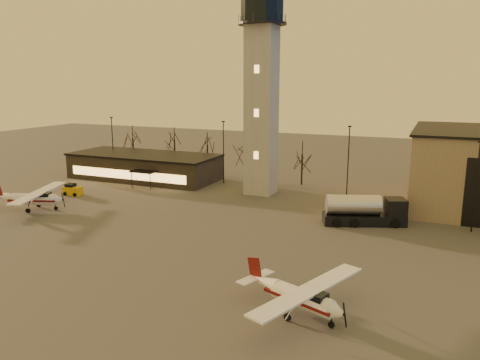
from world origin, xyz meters
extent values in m
plane|color=#43413E|center=(0.00, 0.00, 0.00)|extent=(220.00, 220.00, 0.00)
cube|color=gray|center=(0.00, 30.00, 12.00)|extent=(4.00, 4.00, 24.00)
cylinder|color=black|center=(0.00, 30.00, 24.15)|extent=(6.80, 6.80, 0.30)
cylinder|color=black|center=(0.00, 30.00, 26.00)|extent=(6.00, 6.00, 3.40)
cube|color=black|center=(-22.00, 32.00, 2.00)|extent=(25.00, 10.00, 4.00)
cube|color=black|center=(-22.00, 32.00, 4.15)|extent=(25.40, 10.40, 0.30)
cube|color=#EBA752|center=(-22.00, 26.98, 1.60)|extent=(22.00, 0.08, 1.40)
cube|color=black|center=(-18.00, 26.00, 2.60)|extent=(4.00, 2.00, 0.20)
cylinder|color=black|center=(-30.00, 34.00, 5.00)|extent=(0.16, 0.16, 10.00)
cube|color=black|center=(-30.00, 34.00, 10.05)|extent=(0.50, 0.25, 0.18)
cylinder|color=black|center=(-8.00, 34.00, 5.00)|extent=(0.16, 0.16, 10.00)
cube|color=black|center=(-8.00, 34.00, 10.05)|extent=(0.50, 0.25, 0.18)
cylinder|color=black|center=(12.00, 34.00, 5.00)|extent=(0.16, 0.16, 10.00)
cube|color=black|center=(12.00, 34.00, 10.05)|extent=(0.50, 0.25, 0.18)
cylinder|color=black|center=(28.00, 22.00, 5.00)|extent=(0.16, 0.16, 10.00)
cylinder|color=black|center=(-30.00, 40.00, 2.87)|extent=(0.28, 0.28, 5.74)
cylinder|color=black|center=(-14.00, 40.00, 2.62)|extent=(0.28, 0.28, 5.25)
cylinder|color=black|center=(-5.00, 36.00, 3.08)|extent=(0.28, 0.28, 6.16)
cylinder|color=black|center=(4.00, 38.00, 2.48)|extent=(0.28, 0.28, 4.97)
cylinder|color=black|center=(-22.00, 42.00, 2.80)|extent=(0.28, 0.28, 5.60)
cylinder|color=white|center=(15.99, -3.73, 1.32)|extent=(5.01, 3.00, 1.37)
cone|color=white|center=(18.64, -4.74, 1.32)|extent=(1.35, 1.56, 1.31)
cone|color=white|center=(12.64, -2.45, 1.47)|extent=(2.77, 1.98, 1.16)
cube|color=black|center=(16.97, -4.10, 1.79)|extent=(1.87, 1.60, 0.74)
cube|color=#530D0B|center=(15.79, -3.65, 1.26)|extent=(5.81, 3.34, 0.23)
cube|color=white|center=(16.48, -3.92, 2.14)|extent=(5.60, 11.38, 0.15)
cube|color=white|center=(11.76, -2.12, 1.58)|extent=(2.12, 3.58, 0.08)
cube|color=#530D0B|center=(11.66, -2.08, 2.32)|extent=(1.40, 0.60, 1.79)
cylinder|color=white|center=(-23.47, 9.70, 1.43)|extent=(5.45, 3.18, 1.49)
cone|color=white|center=(-20.57, 10.75, 1.43)|extent=(1.45, 1.68, 1.42)
cone|color=white|center=(-27.12, 8.38, 1.60)|extent=(3.01, 2.11, 1.26)
cube|color=black|center=(-22.39, 10.09, 1.94)|extent=(2.02, 1.71, 0.80)
cube|color=#5F0D10|center=(-23.68, 9.63, 1.37)|extent=(6.32, 3.54, 0.25)
cube|color=white|center=(-22.93, 9.90, 2.32)|extent=(5.88, 12.40, 0.16)
cube|color=black|center=(16.57, 20.28, 0.61)|extent=(9.72, 5.77, 1.22)
cube|color=black|center=(19.89, 21.52, 2.10)|extent=(2.96, 3.15, 1.99)
cube|color=black|center=(20.61, 21.79, 2.43)|extent=(0.84, 2.00, 1.10)
cylinder|color=silver|center=(15.33, 19.82, 2.32)|extent=(6.61, 4.34, 2.32)
cube|color=gold|center=(-24.92, 18.00, 0.61)|extent=(2.71, 1.58, 1.22)
cube|color=black|center=(-25.27, 17.98, 1.31)|extent=(1.30, 1.30, 0.70)
camera|label=1|loc=(23.99, -33.60, 16.43)|focal=35.00mm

